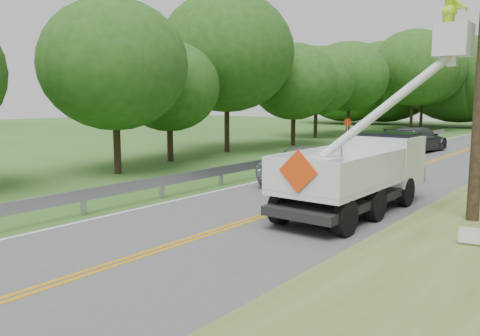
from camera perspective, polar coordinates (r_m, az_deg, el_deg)
The scene contains 9 objects.
ground at distance 9.17m, azimuth -24.68°, elevation -13.59°, with size 140.00×140.00×0.00m, color #2E5920.
road at distance 19.61m, azimuth 14.66°, elevation -1.70°, with size 7.20×96.00×0.03m.
guardrail at distance 22.19m, azimuth 6.14°, elevation 1.07°, with size 0.18×48.00×0.77m.
treeline_left at distance 40.32m, azimuth 11.60°, elevation 11.34°, with size 11.23×54.47×10.38m.
bucket_truck at distance 14.79m, azimuth 15.37°, elevation 0.81°, with size 3.98×6.34×6.28m.
suv_silver at distance 19.12m, azimuth 8.37°, elevation 0.46°, with size 2.40×5.21×1.45m, color #B3B5BA.
suv_darkgrey at distance 31.88m, azimuth 20.18°, elevation 3.22°, with size 2.20×5.40×1.57m, color #3B3E44.
stop_sign_permanent at distance 27.47m, azimuth 12.59°, elevation 4.14°, with size 0.47×0.06×2.22m.
yard_sign at distance 11.01m, azimuth 25.66°, elevation -7.36°, with size 0.47×0.13×0.68m.
Camera 1 is at (7.70, -3.74, 3.29)m, focal length 36.05 mm.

